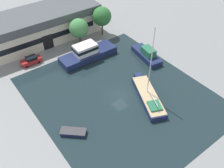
% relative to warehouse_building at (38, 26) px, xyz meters
% --- Properties ---
extents(ground_plane, '(440.00, 440.00, 0.00)m').
position_rel_warehouse_building_xyz_m(ground_plane, '(3.33, -26.81, -3.44)').
color(ground_plane, gray).
extents(water_canal, '(28.95, 33.47, 0.01)m').
position_rel_warehouse_building_xyz_m(water_canal, '(3.33, -26.81, -3.43)').
color(water_canal, '#19282D').
rests_on(water_canal, ground).
extents(warehouse_building, '(29.28, 10.93, 6.80)m').
position_rel_warehouse_building_xyz_m(warehouse_building, '(0.00, 0.00, 0.00)').
color(warehouse_building, beige).
rests_on(warehouse_building, ground).
extents(quay_tree_near_building, '(4.32, 4.32, 6.48)m').
position_rel_warehouse_building_xyz_m(quay_tree_near_building, '(6.42, -7.96, 0.86)').
color(quay_tree_near_building, brown).
rests_on(quay_tree_near_building, ground).
extents(quay_tree_by_water, '(4.48, 4.48, 7.11)m').
position_rel_warehouse_building_xyz_m(quay_tree_by_water, '(13.22, -7.28, 1.41)').
color(quay_tree_by_water, brown).
rests_on(quay_tree_by_water, ground).
extents(parked_car, '(4.29, 1.83, 1.68)m').
position_rel_warehouse_building_xyz_m(parked_car, '(-5.60, -7.96, -2.59)').
color(parked_car, maroon).
rests_on(parked_car, ground).
extents(sailboat_moored, '(6.95, 11.75, 14.03)m').
position_rel_warehouse_building_xyz_m(sailboat_moored, '(6.83, -30.40, -2.81)').
color(sailboat_moored, '#19234C').
rests_on(sailboat_moored, water_canal).
extents(motor_cruiser, '(12.67, 4.38, 3.57)m').
position_rel_warehouse_building_xyz_m(motor_cruiser, '(4.87, -13.47, -2.16)').
color(motor_cruiser, '#19234C').
rests_on(motor_cruiser, water_canal).
extents(small_dinghy, '(4.05, 3.89, 0.67)m').
position_rel_warehouse_building_xyz_m(small_dinghy, '(-7.88, -29.09, -3.10)').
color(small_dinghy, '#19234C').
rests_on(small_dinghy, water_canal).
extents(cabin_boat, '(3.99, 8.40, 2.66)m').
position_rel_warehouse_building_xyz_m(cabin_boat, '(15.17, -21.14, -2.50)').
color(cabin_boat, '#19234C').
rests_on(cabin_boat, water_canal).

